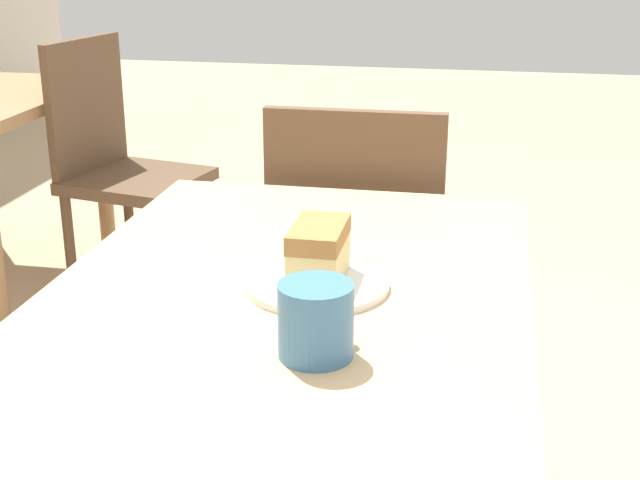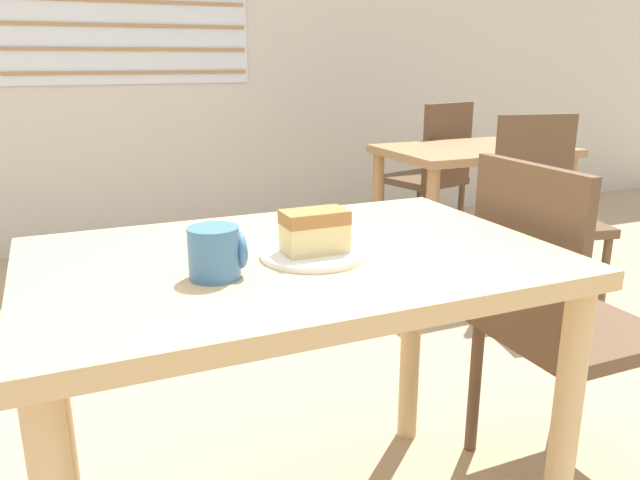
% 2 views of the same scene
% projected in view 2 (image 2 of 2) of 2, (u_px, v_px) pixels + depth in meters
% --- Properties ---
extents(wall_back, '(10.00, 0.09, 2.80)m').
position_uv_depth(wall_back, '(106.00, 12.00, 3.63)').
color(wall_back, beige).
rests_on(wall_back, ground_plane).
extents(dining_table_near, '(1.09, 0.72, 0.76)m').
position_uv_depth(dining_table_near, '(294.00, 303.00, 1.34)').
color(dining_table_near, tan).
rests_on(dining_table_near, ground_plane).
extents(dining_table_far, '(0.92, 0.62, 0.71)m').
position_uv_depth(dining_table_far, '(472.00, 171.00, 3.24)').
color(dining_table_far, '#9E754C').
rests_on(dining_table_far, ground_plane).
extents(chair_near_window, '(0.41, 0.41, 0.91)m').
position_uv_depth(chair_near_window, '(554.00, 315.00, 1.66)').
color(chair_near_window, brown).
rests_on(chair_near_window, ground_plane).
extents(chair_far_corner, '(0.48, 0.48, 0.91)m').
position_uv_depth(chair_far_corner, '(544.00, 209.00, 2.83)').
color(chair_far_corner, brown).
rests_on(chair_far_corner, ground_plane).
extents(chair_far_opposite, '(0.50, 0.50, 0.91)m').
position_uv_depth(chair_far_opposite, '(431.00, 172.00, 3.74)').
color(chair_far_opposite, brown).
rests_on(chair_far_opposite, ground_plane).
extents(plate, '(0.22, 0.22, 0.01)m').
position_uv_depth(plate, '(313.00, 254.00, 1.28)').
color(plate, white).
rests_on(plate, dining_table_near).
extents(cake_slice, '(0.13, 0.08, 0.09)m').
position_uv_depth(cake_slice, '(314.00, 231.00, 1.26)').
color(cake_slice, '#E5CC89').
rests_on(cake_slice, plate).
extents(coffee_mug, '(0.10, 0.10, 0.10)m').
position_uv_depth(coffee_mug, '(216.00, 252.00, 1.15)').
color(coffee_mug, teal).
rests_on(coffee_mug, dining_table_near).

